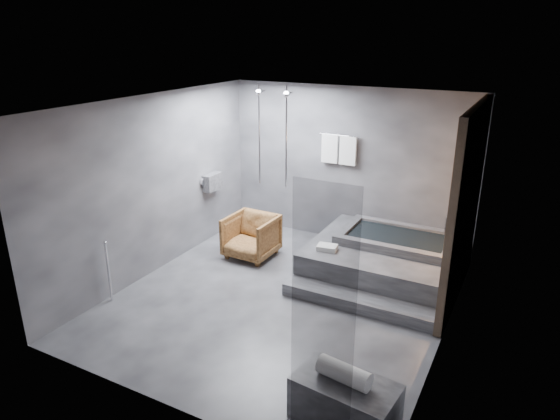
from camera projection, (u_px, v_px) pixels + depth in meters
The scene contains 7 objects.
room at pixel (317, 184), 6.70m from camera, with size 5.00×5.04×2.82m.
tub_deck at pixel (383, 259), 7.91m from camera, with size 2.20×2.00×0.50m, color #343437.
tub_step at pixel (357, 302), 6.99m from camera, with size 2.20×0.36×0.18m, color #343437.
concrete_bench at pixel (345, 401), 4.93m from camera, with size 1.01×0.56×0.46m, color #333335.
driftwood_chair at pixel (251, 236), 8.50m from camera, with size 0.78×0.81×0.73m, color #472911.
rolled_towel at pixel (344, 373), 4.83m from camera, with size 0.19×0.19×0.54m, color white.
deck_towel at pixel (327, 248), 7.64m from camera, with size 0.29×0.22×0.08m, color white.
Camera 1 is at (2.97, -5.66, 3.68)m, focal length 32.00 mm.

